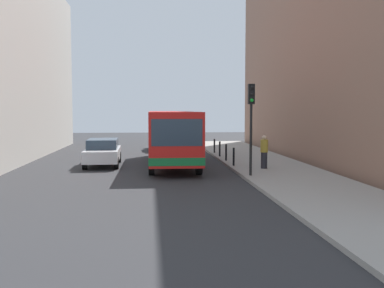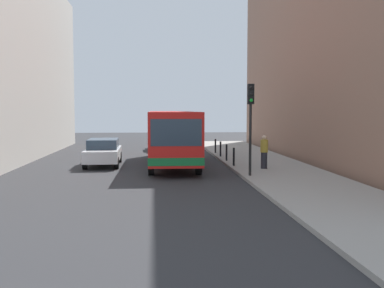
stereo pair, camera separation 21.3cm
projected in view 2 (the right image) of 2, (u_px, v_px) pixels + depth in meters
name	position (u px, v px, depth m)	size (l,w,h in m)	color
ground_plane	(169.00, 172.00, 22.96)	(80.00, 80.00, 0.00)	#2D2D30
sidewalk	(275.00, 169.00, 23.40)	(4.40, 40.00, 0.15)	#9E9991
building_right	(360.00, 18.00, 27.24)	(7.00, 32.00, 17.05)	#936B56
bus	(172.00, 134.00, 25.73)	(2.59, 11.03, 3.00)	red
car_beside_bus	(103.00, 152.00, 25.44)	(1.94, 4.44, 1.48)	silver
car_behind_bus	(164.00, 140.00, 35.39)	(2.04, 4.48, 1.48)	#A5A8AD
traffic_light	(251.00, 112.00, 20.40)	(0.28, 0.33, 4.10)	black
bollard_near	(234.00, 157.00, 24.21)	(0.11, 0.11, 0.95)	black
bollard_mid	(227.00, 152.00, 26.62)	(0.11, 0.11, 0.95)	black
bollard_far	(221.00, 149.00, 29.03)	(0.11, 0.11, 0.95)	black
bollard_farthest	(215.00, 146.00, 31.45)	(0.11, 0.11, 0.95)	black
pedestrian_near_signal	(264.00, 152.00, 23.01)	(0.38, 0.38, 1.68)	#26262D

